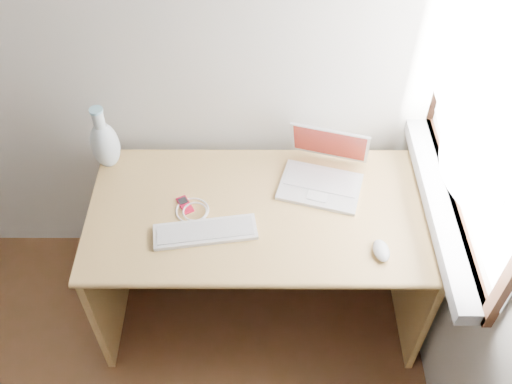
{
  "coord_description": "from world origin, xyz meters",
  "views": [
    {
      "loc": [
        1.02,
        -0.08,
        2.38
      ],
      "look_at": [
        1.01,
        1.35,
        0.8
      ],
      "focal_mm": 40.0,
      "sensor_mm": 36.0,
      "label": 1
    }
  ],
  "objects_px": {
    "laptop": "(320,172)",
    "external_keyboard": "(205,232)",
    "vase": "(105,143)",
    "desk": "(261,227)"
  },
  "relations": [
    {
      "from": "laptop",
      "to": "external_keyboard",
      "type": "bearing_deg",
      "value": -132.58
    },
    {
      "from": "external_keyboard",
      "to": "vase",
      "type": "relative_size",
      "value": 1.35
    },
    {
      "from": "desk",
      "to": "vase",
      "type": "distance_m",
      "value": 0.72
    },
    {
      "from": "laptop",
      "to": "external_keyboard",
      "type": "height_order",
      "value": "laptop"
    },
    {
      "from": "desk",
      "to": "vase",
      "type": "bearing_deg",
      "value": 165.11
    },
    {
      "from": "laptop",
      "to": "vase",
      "type": "height_order",
      "value": "vase"
    },
    {
      "from": "laptop",
      "to": "external_keyboard",
      "type": "xyz_separation_m",
      "value": [
        -0.44,
        -0.27,
        -0.04
      ]
    },
    {
      "from": "external_keyboard",
      "to": "vase",
      "type": "bearing_deg",
      "value": 130.72
    },
    {
      "from": "desk",
      "to": "external_keyboard",
      "type": "xyz_separation_m",
      "value": [
        -0.21,
        -0.19,
        0.21
      ]
    },
    {
      "from": "vase",
      "to": "laptop",
      "type": "bearing_deg",
      "value": -5.82
    }
  ]
}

